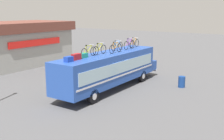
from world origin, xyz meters
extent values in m
plane|color=#4C4C4F|center=(0.00, 0.00, 0.00)|extent=(120.00, 120.00, 0.00)
cube|color=#23479E|center=(0.00, 0.00, 1.81)|extent=(11.00, 2.44, 2.34)
cube|color=#23479E|center=(6.06, 0.00, 1.08)|extent=(1.12, 2.25, 0.89)
cube|color=#99B7C6|center=(0.00, -1.24, 2.01)|extent=(10.12, 0.04, 0.88)
cube|color=#99B7C6|center=(0.00, 1.24, 2.01)|extent=(10.12, 0.04, 0.88)
cube|color=silver|center=(0.00, -1.24, 1.34)|extent=(10.56, 0.03, 0.12)
cube|color=silver|center=(0.00, 1.24, 1.34)|extent=(10.56, 0.03, 0.12)
cube|color=silver|center=(6.68, 0.00, 0.56)|extent=(0.16, 2.32, 0.24)
cylinder|color=black|center=(3.74, -1.08, 0.51)|extent=(1.03, 0.28, 1.03)
cylinder|color=silver|center=(3.74, -1.08, 0.51)|extent=(0.46, 0.30, 0.46)
cylinder|color=black|center=(3.74, 1.08, 0.51)|extent=(1.03, 0.28, 1.03)
cylinder|color=silver|center=(3.74, 1.08, 0.51)|extent=(0.46, 0.30, 0.46)
cylinder|color=black|center=(-3.41, -1.08, 0.51)|extent=(1.03, 0.28, 1.03)
cylinder|color=silver|center=(-3.41, -1.08, 0.51)|extent=(0.46, 0.30, 0.46)
cylinder|color=black|center=(-3.41, 1.08, 0.51)|extent=(1.03, 0.28, 1.03)
cylinder|color=silver|center=(-3.41, 1.08, 0.51)|extent=(0.46, 0.30, 0.46)
cube|color=#193899|center=(-4.52, 0.03, 3.16)|extent=(0.57, 0.38, 0.35)
cube|color=maroon|center=(-3.65, 0.13, 3.19)|extent=(0.72, 0.33, 0.42)
cube|color=#1E7F66|center=(-2.78, 0.25, 3.15)|extent=(0.65, 0.39, 0.33)
torus|color=black|center=(-2.62, 0.29, 3.32)|extent=(0.67, 0.04, 0.67)
torus|color=black|center=(-1.56, 0.29, 3.32)|extent=(0.67, 0.04, 0.67)
cylinder|color=#B2B20C|center=(-2.30, 0.29, 3.57)|extent=(0.20, 0.04, 0.48)
cylinder|color=#B2B20C|center=(-1.99, 0.29, 3.55)|extent=(0.49, 0.04, 0.46)
cylinder|color=#B2B20C|center=(-2.07, 0.29, 3.78)|extent=(0.64, 0.04, 0.07)
cylinder|color=#B2B20C|center=(-2.42, 0.29, 3.33)|extent=(0.40, 0.03, 0.05)
cylinder|color=#B2B20C|center=(-2.51, 0.29, 3.56)|extent=(0.26, 0.03, 0.50)
cylinder|color=#B2B20C|center=(-1.66, 0.29, 3.54)|extent=(0.22, 0.03, 0.46)
cylinder|color=silver|center=(-1.75, 0.29, 3.82)|extent=(0.03, 0.44, 0.03)
ellipsoid|color=black|center=(-2.39, 0.29, 3.84)|extent=(0.20, 0.08, 0.06)
torus|color=black|center=(-1.35, 0.23, 3.33)|extent=(0.69, 0.04, 0.69)
torus|color=black|center=(-0.35, 0.23, 3.33)|extent=(0.69, 0.04, 0.69)
cylinder|color=#B2B20C|center=(-1.05, 0.23, 3.58)|extent=(0.19, 0.04, 0.49)
cylinder|color=#B2B20C|center=(-0.75, 0.23, 3.57)|extent=(0.47, 0.04, 0.47)
cylinder|color=#B2B20C|center=(-0.83, 0.23, 3.81)|extent=(0.60, 0.04, 0.07)
cylinder|color=#B2B20C|center=(-1.16, 0.23, 3.34)|extent=(0.38, 0.03, 0.05)
cylinder|color=#B2B20C|center=(-1.24, 0.23, 3.57)|extent=(0.25, 0.03, 0.51)
cylinder|color=#B2B20C|center=(-0.44, 0.23, 3.56)|extent=(0.21, 0.03, 0.48)
cylinder|color=silver|center=(-0.53, 0.23, 3.84)|extent=(0.03, 0.44, 0.03)
ellipsoid|color=black|center=(-1.13, 0.23, 3.86)|extent=(0.20, 0.08, 0.06)
torus|color=black|center=(-0.02, -0.35, 3.33)|extent=(0.69, 0.04, 0.69)
torus|color=black|center=(1.03, -0.35, 3.33)|extent=(0.69, 0.04, 0.69)
cylinder|color=orange|center=(0.30, -0.35, 3.59)|extent=(0.20, 0.04, 0.49)
cylinder|color=orange|center=(0.61, -0.35, 3.57)|extent=(0.49, 0.04, 0.47)
cylinder|color=orange|center=(0.53, -0.35, 3.81)|extent=(0.64, 0.04, 0.07)
cylinder|color=orange|center=(0.18, -0.35, 3.34)|extent=(0.40, 0.03, 0.05)
cylinder|color=orange|center=(0.09, -0.35, 3.58)|extent=(0.26, 0.03, 0.51)
cylinder|color=orange|center=(0.94, -0.35, 3.56)|extent=(0.22, 0.03, 0.48)
cylinder|color=silver|center=(0.84, -0.35, 3.85)|extent=(0.03, 0.44, 0.03)
ellipsoid|color=black|center=(0.21, -0.35, 3.87)|extent=(0.20, 0.08, 0.06)
torus|color=black|center=(1.18, 0.31, 3.31)|extent=(0.65, 0.04, 0.65)
torus|color=black|center=(2.25, 0.31, 3.31)|extent=(0.65, 0.04, 0.65)
cylinder|color=#197FDB|center=(1.50, 0.31, 3.55)|extent=(0.21, 0.04, 0.46)
cylinder|color=#197FDB|center=(1.82, 0.31, 3.54)|extent=(0.50, 0.04, 0.45)
cylinder|color=#197FDB|center=(1.74, 0.31, 3.76)|extent=(0.64, 0.04, 0.07)
cylinder|color=#197FDB|center=(1.38, 0.31, 3.32)|extent=(0.41, 0.03, 0.05)
cylinder|color=#197FDB|center=(1.30, 0.31, 3.54)|extent=(0.26, 0.03, 0.48)
cylinder|color=#197FDB|center=(2.16, 0.31, 3.53)|extent=(0.22, 0.03, 0.45)
cylinder|color=silver|center=(2.06, 0.31, 3.80)|extent=(0.03, 0.44, 0.03)
ellipsoid|color=black|center=(1.42, 0.31, 3.82)|extent=(0.20, 0.08, 0.06)
torus|color=black|center=(2.49, -0.13, 3.35)|extent=(0.73, 0.04, 0.73)
torus|color=black|center=(3.55, -0.13, 3.35)|extent=(0.73, 0.04, 0.73)
cylinder|color=purple|center=(2.80, -0.13, 3.62)|extent=(0.20, 0.04, 0.52)
cylinder|color=purple|center=(3.12, -0.13, 3.61)|extent=(0.49, 0.04, 0.50)
cylinder|color=purple|center=(3.04, -0.13, 3.86)|extent=(0.64, 0.04, 0.07)
cylinder|color=purple|center=(2.69, -0.13, 3.36)|extent=(0.40, 0.03, 0.05)
cylinder|color=purple|center=(2.60, -0.13, 3.61)|extent=(0.26, 0.03, 0.54)
cylinder|color=purple|center=(3.45, -0.13, 3.60)|extent=(0.22, 0.03, 0.51)
cylinder|color=silver|center=(3.36, -0.13, 3.90)|extent=(0.03, 0.44, 0.03)
ellipsoid|color=black|center=(2.72, -0.13, 3.92)|extent=(0.20, 0.08, 0.06)
torus|color=black|center=(3.73, 0.08, 3.33)|extent=(0.70, 0.04, 0.70)
torus|color=black|center=(4.74, 0.08, 3.33)|extent=(0.70, 0.04, 0.70)
cylinder|color=orange|center=(4.04, 0.08, 3.59)|extent=(0.20, 0.04, 0.50)
cylinder|color=orange|center=(4.34, 0.08, 3.58)|extent=(0.47, 0.04, 0.48)
cylinder|color=orange|center=(4.26, 0.08, 3.82)|extent=(0.61, 0.04, 0.07)
cylinder|color=orange|center=(3.92, 0.08, 3.34)|extent=(0.39, 0.03, 0.05)
cylinder|color=orange|center=(3.84, 0.08, 3.58)|extent=(0.25, 0.03, 0.52)
cylinder|color=orange|center=(4.65, 0.08, 3.57)|extent=(0.21, 0.03, 0.49)
cylinder|color=silver|center=(4.56, 0.08, 3.85)|extent=(0.03, 0.44, 0.03)
ellipsoid|color=black|center=(3.95, 0.08, 3.88)|extent=(0.20, 0.08, 0.06)
cube|color=#9E9E99|center=(2.51, 14.96, 1.97)|extent=(11.68, 6.88, 3.94)
cube|color=brown|center=(2.51, 14.96, 4.46)|extent=(12.62, 7.43, 1.05)
cube|color=red|center=(2.51, 11.42, 2.83)|extent=(7.01, 0.16, 0.70)
cylinder|color=navy|center=(3.99, -4.66, 0.46)|extent=(0.56, 0.56, 0.93)
camera|label=1|loc=(-17.50, -12.22, 6.28)|focal=43.83mm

